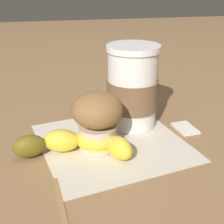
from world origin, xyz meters
The scene contains 7 objects.
ground_plane centered at (0.00, 0.00, 0.00)m, with size 3.00×3.00×0.00m, color #936D47.
paper_napkin centered at (0.00, 0.00, 0.00)m, with size 0.23×0.23×0.00m, color beige.
coffee_cup centered at (-0.06, 0.05, 0.07)m, with size 0.09×0.09×0.15m.
muffin centered at (0.01, -0.03, 0.05)m, with size 0.08×0.08×0.09m.
banana centered at (0.03, -0.06, 0.02)m, with size 0.09×0.19×0.04m.
sugar_packet centered at (-0.02, 0.14, 0.00)m, with size 0.05×0.03×0.01m, color white.
wooden_stirrer centered at (0.14, -0.09, 0.00)m, with size 0.11×0.01×0.00m, color #9E7547.
Camera 1 is at (0.44, -0.09, 0.26)m, focal length 50.00 mm.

